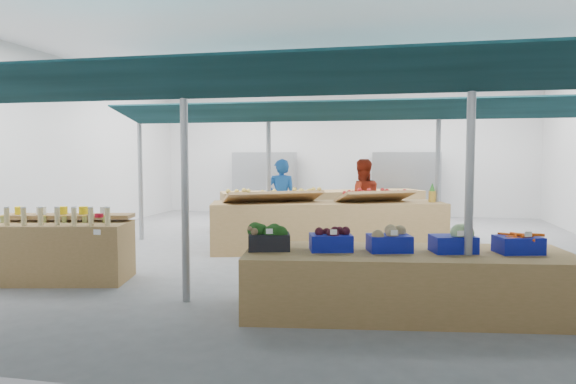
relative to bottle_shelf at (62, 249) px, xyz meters
name	(u,v)px	position (x,y,z in m)	size (l,w,h in m)	color
floor	(311,250)	(3.30, 3.32, -0.48)	(13.00, 13.00, 0.00)	slate
hall	(321,123)	(3.30, 4.76, 2.17)	(13.00, 13.00, 13.00)	silver
pole_grid	(339,162)	(4.05, 1.57, 1.33)	(10.00, 4.60, 3.00)	gray
awnings	(339,102)	(4.05, 1.57, 2.30)	(9.50, 7.08, 0.30)	black
back_shelving_left	(265,184)	(0.80, 9.32, 0.52)	(2.00, 0.50, 2.00)	#B23F33
back_shelving_right	(406,185)	(5.30, 9.32, 0.52)	(2.00, 0.50, 2.00)	#B23F33
bottle_shelf	(62,249)	(0.00, 0.00, 0.00)	(2.15, 1.54, 1.17)	olive
veg_counter	(407,282)	(5.11, -0.62, -0.10)	(3.88, 1.29, 0.75)	olive
fruit_counter	(328,227)	(3.66, 3.26, 0.01)	(4.60, 1.09, 0.98)	olive
far_counter	(323,209)	(3.10, 6.66, 0.01)	(5.41, 1.08, 0.97)	olive
vendor_left	(281,200)	(2.46, 4.36, 0.44)	(0.67, 0.44, 1.84)	#174C99
vendor_right	(362,201)	(4.26, 4.36, 0.44)	(0.89, 0.70, 1.84)	maroon
crate_broccoli	(269,237)	(3.46, -0.84, 0.44)	(0.57, 0.47, 0.35)	black
crate_beets	(331,240)	(4.21, -0.74, 0.41)	(0.57, 0.47, 0.29)	#0D168E
crate_celeriac	(389,239)	(4.90, -0.64, 0.42)	(0.57, 0.47, 0.31)	#0D168E
crate_cabbage	(453,239)	(5.65, -0.54, 0.44)	(0.57, 0.47, 0.35)	#0D168E
crate_carrots	(518,244)	(6.40, -0.45, 0.39)	(0.57, 0.47, 0.29)	#0D168E
sparrow	(254,231)	(3.30, -0.99, 0.52)	(0.12, 0.09, 0.11)	brown
pole_ribbon	(99,217)	(1.04, -0.65, 0.60)	(0.12, 0.12, 0.28)	red
apple_heap_yellow	(273,194)	(2.63, 2.88, 0.67)	(2.00, 1.55, 0.27)	#997247
apple_heap_red	(375,194)	(4.58, 3.40, 0.67)	(1.65, 1.35, 0.27)	#997247
pineapple	(432,193)	(5.69, 3.69, 0.69)	(0.14, 0.14, 0.39)	#8C6019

